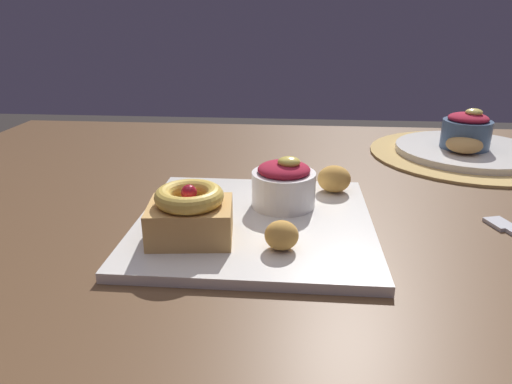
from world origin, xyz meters
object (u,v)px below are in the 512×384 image
at_px(cake_slice, 190,214).
at_px(back_plate, 468,150).
at_px(berry_ramekin, 284,184).
at_px(back_pastry, 464,145).
at_px(fritter_middle, 334,179).
at_px(front_plate, 255,223).
at_px(back_ramekin, 467,131).
at_px(fritter_front, 282,235).

relative_size(cake_slice, back_plate, 0.38).
distance_m(berry_ramekin, back_plate, 0.46).
height_order(back_plate, back_pastry, back_pastry).
bearing_deg(fritter_middle, berry_ramekin, -140.81).
height_order(front_plate, cake_slice, cake_slice).
relative_size(front_plate, fritter_middle, 6.17).
distance_m(back_ramekin, back_pastry, 0.04).
bearing_deg(back_ramekin, fritter_front, -127.96).
xyz_separation_m(cake_slice, fritter_front, (0.10, -0.02, -0.01)).
bearing_deg(berry_ramekin, cake_slice, -133.78).
bearing_deg(fritter_front, cake_slice, 170.45).
bearing_deg(berry_ramekin, fritter_middle, 39.19).
height_order(fritter_middle, back_plate, fritter_middle).
xyz_separation_m(fritter_front, back_ramekin, (0.33, 0.42, 0.02)).
bearing_deg(back_plate, back_pastry, -121.03).
distance_m(cake_slice, berry_ramekin, 0.15).
bearing_deg(front_plate, cake_slice, -138.08).
xyz_separation_m(berry_ramekin, fritter_front, (0.00, -0.12, -0.01)).
relative_size(back_plate, back_pastry, 4.23).
xyz_separation_m(berry_ramekin, back_pastry, (0.32, 0.26, -0.01)).
relative_size(fritter_front, back_pastry, 0.59).
relative_size(berry_ramekin, back_pastry, 1.34).
relative_size(fritter_middle, back_pastry, 0.75).
xyz_separation_m(berry_ramekin, fritter_middle, (0.07, 0.06, -0.01)).
height_order(berry_ramekin, back_pastry, berry_ramekin).
xyz_separation_m(front_plate, fritter_front, (0.04, -0.08, 0.02)).
xyz_separation_m(front_plate, back_ramekin, (0.37, 0.35, 0.04)).
xyz_separation_m(fritter_middle, back_plate, (0.27, 0.25, -0.02)).
bearing_deg(fritter_middle, back_plate, 42.05).
bearing_deg(berry_ramekin, fritter_front, -89.27).
bearing_deg(front_plate, fritter_front, -65.17).
bearing_deg(cake_slice, fritter_front, -9.55).
bearing_deg(fritter_middle, back_pastry, 39.70).
relative_size(berry_ramekin, back_ramekin, 0.96).
bearing_deg(fritter_front, front_plate, 114.83).
bearing_deg(cake_slice, fritter_middle, 43.53).
relative_size(fritter_front, back_ramekin, 0.42).
distance_m(front_plate, back_plate, 0.51).
bearing_deg(front_plate, back_pastry, 41.22).
height_order(berry_ramekin, back_plate, berry_ramekin).
relative_size(front_plate, fritter_front, 7.83).
bearing_deg(back_ramekin, cake_slice, -136.93).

